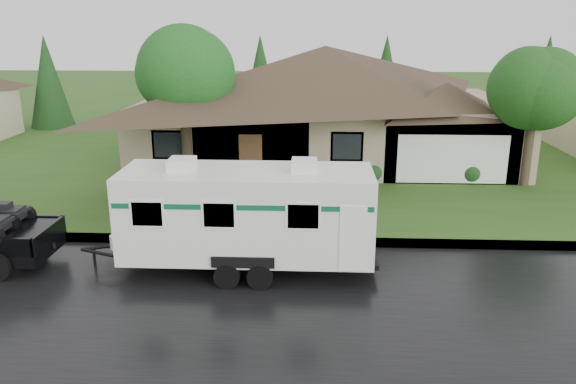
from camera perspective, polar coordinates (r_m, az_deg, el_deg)
The scene contains 9 objects.
ground at distance 16.15m, azimuth -2.88°, elevation -8.17°, with size 140.00×140.00×0.00m, color #2C5219.
road at distance 14.37m, azimuth -3.65°, elevation -11.51°, with size 140.00×8.00×0.01m, color black.
curb at distance 18.18m, azimuth -2.21°, elevation -4.97°, with size 140.00×0.50×0.15m, color gray.
lawn at distance 30.37m, azimuth -0.18°, elevation 3.96°, with size 140.00×26.00×0.15m, color #2C5219.
house_main at distance 28.60m, azimuth 4.36°, elevation 10.27°, with size 19.44×10.80×6.90m.
tree_left_green at distance 24.19m, azimuth -10.63°, elevation 11.87°, with size 4.10×4.10×6.78m.
tree_right_green at distance 25.40m, azimuth 23.80°, elevation 9.30°, with size 3.46×3.46×5.73m.
shrub_row at distance 24.66m, azimuth 3.80°, elevation 2.28°, with size 13.60×1.00×1.00m.
travel_trailer at distance 15.68m, azimuth -4.15°, elevation -2.13°, with size 7.30×2.56×3.28m.
Camera 1 is at (1.49, -14.57, 6.80)m, focal length 35.00 mm.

